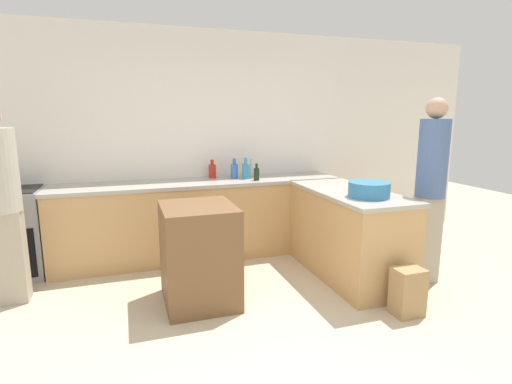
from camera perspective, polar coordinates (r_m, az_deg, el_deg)
The scene contains 14 objects.
ground_plane at distance 3.10m, azimuth 0.59°, elevation -22.03°, with size 14.00×14.00×0.00m, color beige.
wall_back at distance 5.05m, azimuth -8.75°, elevation 7.03°, with size 8.00×0.06×2.70m.
counter_back at distance 4.85m, azimuth -7.74°, elevation -3.77°, with size 3.38×0.67×0.92m.
counter_peninsula at distance 4.34m, azimuth 12.95°, elevation -5.73°, with size 0.69×1.55×0.92m.
range_oven at distance 4.93m, azimuth -31.41°, elevation -5.05°, with size 0.61×0.61×0.93m.
island_table at distance 3.67m, azimuth -8.13°, elevation -8.80°, with size 0.64×0.71×0.90m.
mixing_bowl at distance 3.92m, azimuth 15.85°, elevation 0.34°, with size 0.39×0.39×0.15m.
hot_sauce_bottle at distance 4.95m, azimuth -6.26°, elevation 3.05°, with size 0.09×0.09×0.23m.
dish_soap_bottle at distance 4.86m, azimuth -1.50°, elevation 3.10°, with size 0.08×0.08×0.25m.
vinegar_bottle_clear at distance 5.04m, azimuth -0.68°, elevation 3.20°, with size 0.06×0.06×0.21m.
water_bottle_blue at distance 4.89m, azimuth -3.12°, elevation 3.08°, with size 0.09×0.09×0.24m.
wine_bottle_dark at distance 4.74m, azimuth 0.08°, elevation 2.64°, with size 0.07×0.07×0.20m.
person_at_peninsula at distance 4.28m, azimuth 23.68°, elevation 1.17°, with size 0.29×0.29×1.85m.
paper_bag at distance 3.73m, azimuth 20.85°, elevation -13.17°, with size 0.25×0.20×0.41m.
Camera 1 is at (-0.85, -2.46, 1.69)m, focal length 28.00 mm.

